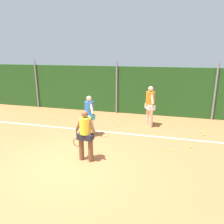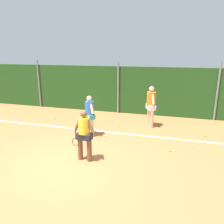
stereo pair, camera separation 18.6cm
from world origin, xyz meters
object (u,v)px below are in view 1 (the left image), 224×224
at_px(player_foreground_near, 85,133).
at_px(tennis_ball_8, 79,143).
at_px(tennis_ball_4, 54,119).
at_px(player_backcourt_far, 150,104).
at_px(tennis_ball_1, 191,147).
at_px(tennis_ball_3, 204,135).
at_px(tennis_ball_7, 202,132).
at_px(tennis_ball_11, 105,136).
at_px(tennis_ball_0, 22,115).
at_px(tennis_ball_9, 119,125).
at_px(tennis_ball_6, 170,150).
at_px(tennis_ball_10, 35,115).
at_px(player_midcourt, 89,114).

distance_m(player_foreground_near, tennis_ball_8, 1.69).
height_order(tennis_ball_4, tennis_ball_8, same).
bearing_deg(player_backcourt_far, tennis_ball_1, -165.57).
height_order(tennis_ball_3, tennis_ball_8, same).
bearing_deg(tennis_ball_3, tennis_ball_7, 95.16).
relative_size(player_foreground_near, tennis_ball_11, 25.43).
relative_size(player_foreground_near, tennis_ball_0, 25.43).
bearing_deg(tennis_ball_4, tennis_ball_9, -0.53).
height_order(player_backcourt_far, tennis_ball_6, player_backcourt_far).
bearing_deg(tennis_ball_0, player_backcourt_far, 0.62).
relative_size(tennis_ball_3, tennis_ball_10, 1.00).
bearing_deg(player_midcourt, tennis_ball_0, 22.08).
bearing_deg(tennis_ball_4, tennis_ball_0, 174.32).
relative_size(tennis_ball_3, tennis_ball_9, 1.00).
xyz_separation_m(player_backcourt_far, tennis_ball_8, (-2.42, -2.77, -1.04)).
bearing_deg(tennis_ball_6, tennis_ball_3, 53.99).
distance_m(player_foreground_near, tennis_ball_1, 3.99).
xyz_separation_m(player_foreground_near, tennis_ball_0, (-5.34, 3.89, -0.91)).
xyz_separation_m(tennis_ball_8, tennis_ball_10, (-3.86, 2.84, 0.00)).
relative_size(player_foreground_near, tennis_ball_10, 25.43).
distance_m(tennis_ball_0, tennis_ball_9, 5.57).
height_order(player_midcourt, tennis_ball_3, player_midcourt).
relative_size(tennis_ball_0, tennis_ball_6, 1.00).
bearing_deg(tennis_ball_3, tennis_ball_1, -113.81).
bearing_deg(tennis_ball_11, tennis_ball_0, 161.63).
xyz_separation_m(tennis_ball_3, tennis_ball_8, (-4.79, -2.10, 0.00)).
relative_size(player_midcourt, tennis_ball_11, 25.79).
xyz_separation_m(player_backcourt_far, tennis_ball_11, (-1.63, -1.86, -1.04)).
relative_size(player_backcourt_far, tennis_ball_1, 28.84).
xyz_separation_m(tennis_ball_1, tennis_ball_11, (-3.38, 0.22, 0.00)).
distance_m(tennis_ball_0, tennis_ball_6, 8.37).
relative_size(tennis_ball_7, tennis_ball_10, 1.00).
distance_m(player_foreground_near, tennis_ball_3, 5.28).
distance_m(tennis_ball_0, tennis_ball_8, 5.31).
height_order(player_midcourt, tennis_ball_7, player_midcourt).
bearing_deg(player_midcourt, tennis_ball_7, -118.22).
xyz_separation_m(tennis_ball_3, tennis_ball_4, (-7.30, 0.39, 0.00)).
distance_m(tennis_ball_3, tennis_ball_4, 7.31).
distance_m(player_backcourt_far, tennis_ball_9, 1.79).
xyz_separation_m(tennis_ball_0, tennis_ball_7, (9.34, -0.24, 0.00)).
bearing_deg(player_foreground_near, tennis_ball_10, -35.92).
bearing_deg(tennis_ball_11, player_backcourt_far, 48.71).
xyz_separation_m(player_backcourt_far, tennis_ball_9, (-1.42, -0.31, -1.04)).
distance_m(player_midcourt, tennis_ball_8, 1.28).
bearing_deg(tennis_ball_3, tennis_ball_0, 176.35).
relative_size(player_foreground_near, tennis_ball_6, 25.43).
height_order(player_backcourt_far, tennis_ball_1, player_backcourt_far).
height_order(tennis_ball_6, tennis_ball_11, same).
distance_m(player_foreground_near, player_midcourt, 2.18).
height_order(tennis_ball_6, tennis_ball_10, same).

